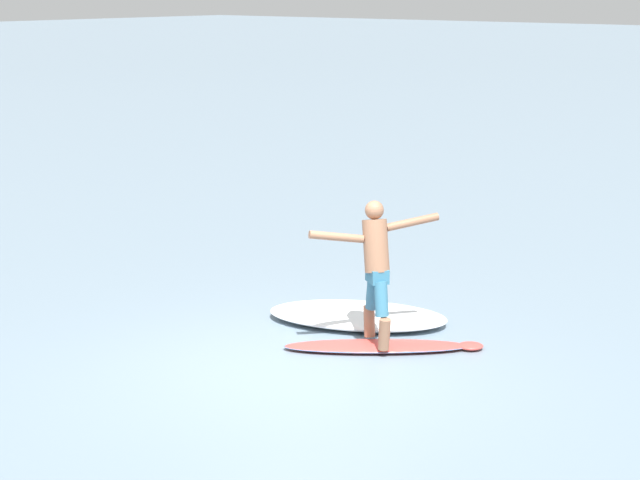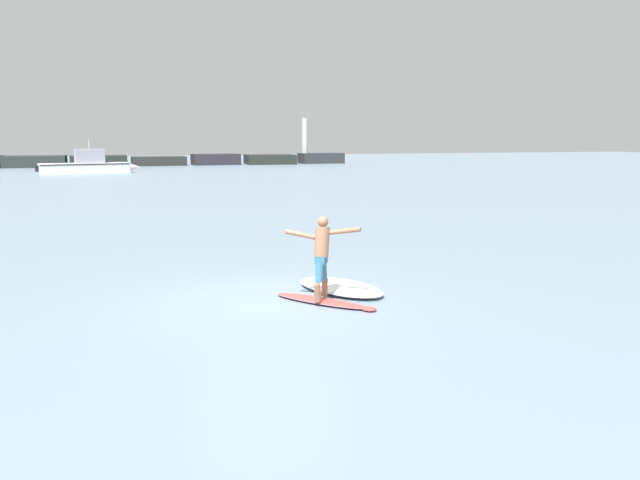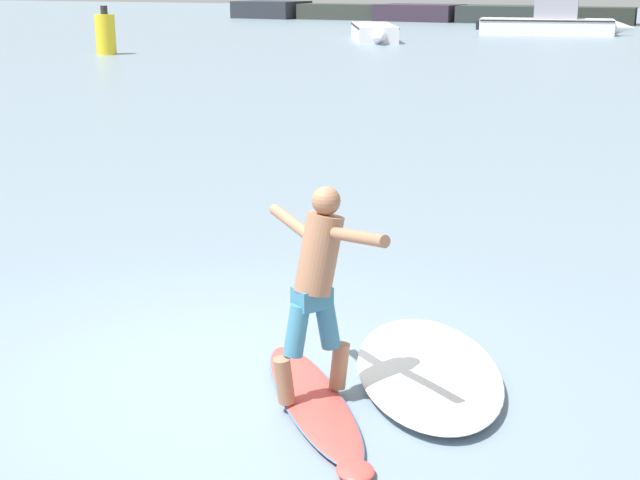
{
  "view_description": "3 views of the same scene",
  "coord_description": "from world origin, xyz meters",
  "px_view_note": "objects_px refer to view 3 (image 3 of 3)",
  "views": [
    {
      "loc": [
        -8.31,
        -7.17,
        4.07
      ],
      "look_at": [
        1.09,
        0.56,
        1.16
      ],
      "focal_mm": 60.0,
      "sensor_mm": 36.0,
      "label": 1
    },
    {
      "loc": [
        -2.5,
        -11.75,
        3.26
      ],
      "look_at": [
        1.33,
        0.64,
        1.1
      ],
      "focal_mm": 35.0,
      "sensor_mm": 36.0,
      "label": 2
    },
    {
      "loc": [
        3.68,
        -5.98,
        3.17
      ],
      "look_at": [
        0.69,
        0.66,
        1.03
      ],
      "focal_mm": 50.0,
      "sensor_mm": 36.0,
      "label": 3
    }
  ],
  "objects_px": {
    "surfer": "(318,277)",
    "small_boat_offshore": "(374,32)",
    "channel_marker_buoy": "(106,34)",
    "surfboard": "(314,402)",
    "fishing_boat_near_jetty": "(551,22)"
  },
  "relations": [
    {
      "from": "fishing_boat_near_jetty",
      "to": "channel_marker_buoy",
      "type": "bearing_deg",
      "value": -124.38
    },
    {
      "from": "surfer",
      "to": "channel_marker_buoy",
      "type": "bearing_deg",
      "value": 129.82
    },
    {
      "from": "fishing_boat_near_jetty",
      "to": "small_boat_offshore",
      "type": "relative_size",
      "value": 1.26
    },
    {
      "from": "channel_marker_buoy",
      "to": "surfboard",
      "type": "bearing_deg",
      "value": -50.25
    },
    {
      "from": "surfer",
      "to": "small_boat_offshore",
      "type": "xyz_separation_m",
      "value": [
        -14.54,
        39.39,
        -0.59
      ]
    },
    {
      "from": "surfer",
      "to": "small_boat_offshore",
      "type": "height_order",
      "value": "surfer"
    },
    {
      "from": "surfboard",
      "to": "small_boat_offshore",
      "type": "xyz_separation_m",
      "value": [
        -14.54,
        39.46,
        0.4
      ]
    },
    {
      "from": "surfboard",
      "to": "fishing_boat_near_jetty",
      "type": "bearing_deg",
      "value": 98.14
    },
    {
      "from": "surfer",
      "to": "channel_marker_buoy",
      "type": "xyz_separation_m",
      "value": [
        -21.94,
        26.31,
        -0.16
      ]
    },
    {
      "from": "surfer",
      "to": "channel_marker_buoy",
      "type": "distance_m",
      "value": 34.26
    },
    {
      "from": "surfboard",
      "to": "fishing_boat_near_jetty",
      "type": "height_order",
      "value": "fishing_boat_near_jetty"
    },
    {
      "from": "surfer",
      "to": "channel_marker_buoy",
      "type": "relative_size",
      "value": 0.8
    },
    {
      "from": "small_boat_offshore",
      "to": "channel_marker_buoy",
      "type": "bearing_deg",
      "value": -119.5
    },
    {
      "from": "surfboard",
      "to": "surfer",
      "type": "height_order",
      "value": "surfer"
    },
    {
      "from": "surfboard",
      "to": "channel_marker_buoy",
      "type": "height_order",
      "value": "channel_marker_buoy"
    }
  ]
}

